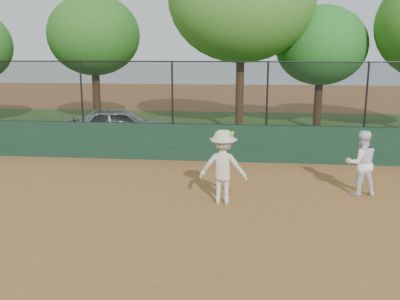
# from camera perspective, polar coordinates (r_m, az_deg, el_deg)

# --- Properties ---
(ground) EXTENTS (80.00, 80.00, 0.00)m
(ground) POSITION_cam_1_polar(r_m,az_deg,el_deg) (9.00, -6.70, -10.43)
(ground) COLOR #955E30
(ground) RESTS_ON ground
(back_wall) EXTENTS (26.00, 0.20, 1.20)m
(back_wall) POSITION_cam_1_polar(r_m,az_deg,el_deg) (14.49, -1.53, 1.01)
(back_wall) COLOR #183623
(back_wall) RESTS_ON ground
(grass_strip) EXTENTS (36.00, 12.00, 0.01)m
(grass_strip) POSITION_cam_1_polar(r_m,az_deg,el_deg) (20.46, 0.72, 2.71)
(grass_strip) COLOR #264816
(grass_strip) RESTS_ON ground
(parked_car) EXTENTS (4.33, 2.44, 1.39)m
(parked_car) POSITION_cam_1_polar(r_m,az_deg,el_deg) (17.41, -10.08, 3.09)
(parked_car) COLOR #AFB4B9
(parked_car) RESTS_ON ground
(player_second) EXTENTS (0.87, 0.73, 1.62)m
(player_second) POSITION_cam_1_polar(r_m,az_deg,el_deg) (11.64, 19.92, -1.58)
(player_second) COLOR white
(player_second) RESTS_ON ground
(player_main) EXTENTS (1.17, 0.73, 1.75)m
(player_main) POSITION_cam_1_polar(r_m,az_deg,el_deg) (10.35, 2.97, -2.18)
(player_main) COLOR beige
(player_main) RESTS_ON ground
(fence_assembly) EXTENTS (26.00, 0.06, 2.00)m
(fence_assembly) POSITION_cam_1_polar(r_m,az_deg,el_deg) (14.25, -1.68, 7.46)
(fence_assembly) COLOR black
(fence_assembly) RESTS_ON back_wall
(tree_1) EXTENTS (4.28, 3.89, 6.07)m
(tree_1) POSITION_cam_1_polar(r_m,az_deg,el_deg) (21.76, -13.46, 14.09)
(tree_1) COLOR #422B16
(tree_1) RESTS_ON ground
(tree_3) EXTENTS (4.04, 3.68, 5.48)m
(tree_3) POSITION_cam_1_polar(r_m,az_deg,el_deg) (20.93, 15.24, 12.74)
(tree_3) COLOR #3F2715
(tree_3) RESTS_ON ground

